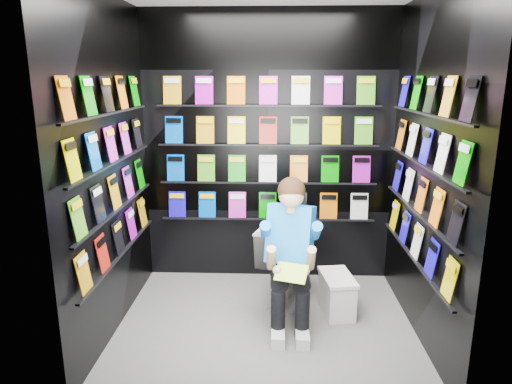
{
  "coord_description": "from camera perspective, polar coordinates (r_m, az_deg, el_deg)",
  "views": [
    {
      "loc": [
        0.06,
        -3.36,
        1.98
      ],
      "look_at": [
        -0.08,
        0.15,
        1.09
      ],
      "focal_mm": 32.0,
      "sensor_mm": 36.0,
      "label": 1
    }
  ],
  "objects": [
    {
      "name": "floor",
      "position": [
        3.91,
        1.17,
        -16.29
      ],
      "size": [
        2.4,
        2.4,
        0.0
      ],
      "primitive_type": "plane",
      "color": "slate",
      "rests_on": "ground"
    },
    {
      "name": "wall_back",
      "position": [
        4.42,
        1.51,
        5.32
      ],
      "size": [
        2.4,
        0.04,
        2.6
      ],
      "primitive_type": "cube",
      "color": "black",
      "rests_on": "floor"
    },
    {
      "name": "wall_front",
      "position": [
        2.46,
        0.87,
        -1.88
      ],
      "size": [
        2.4,
        0.04,
        2.6
      ],
      "primitive_type": "cube",
      "color": "black",
      "rests_on": "floor"
    },
    {
      "name": "wall_left",
      "position": [
        3.66,
        -17.9,
        2.76
      ],
      "size": [
        0.04,
        2.0,
        2.6
      ],
      "primitive_type": "cube",
      "color": "black",
      "rests_on": "floor"
    },
    {
      "name": "wall_right",
      "position": [
        3.62,
        20.66,
        2.42
      ],
      "size": [
        0.04,
        2.0,
        2.6
      ],
      "primitive_type": "cube",
      "color": "black",
      "rests_on": "floor"
    },
    {
      "name": "comics_back",
      "position": [
        4.39,
        1.5,
        5.33
      ],
      "size": [
        2.1,
        0.06,
        1.37
      ],
      "primitive_type": null,
      "color": "orange",
      "rests_on": "wall_back"
    },
    {
      "name": "comics_left",
      "position": [
        3.64,
        -17.46,
        2.84
      ],
      "size": [
        0.06,
        1.7,
        1.37
      ],
      "primitive_type": null,
      "color": "orange",
      "rests_on": "wall_left"
    },
    {
      "name": "comics_right",
      "position": [
        3.61,
        20.21,
        2.51
      ],
      "size": [
        0.06,
        1.7,
        1.37
      ],
      "primitive_type": null,
      "color": "orange",
      "rests_on": "wall_right"
    },
    {
      "name": "toilet",
      "position": [
        4.17,
        4.02,
        -8.58
      ],
      "size": [
        0.63,
        0.84,
        0.73
      ],
      "primitive_type": "imported",
      "rotation": [
        0.0,
        0.0,
        2.84
      ],
      "color": "white",
      "rests_on": "floor"
    },
    {
      "name": "longbox",
      "position": [
        4.08,
        10.04,
        -12.62
      ],
      "size": [
        0.28,
        0.44,
        0.31
      ],
      "primitive_type": "cube",
      "rotation": [
        0.0,
        0.0,
        0.15
      ],
      "color": "white",
      "rests_on": "floor"
    },
    {
      "name": "longbox_lid",
      "position": [
        4.01,
        10.15,
        -10.45
      ],
      "size": [
        0.31,
        0.47,
        0.03
      ],
      "primitive_type": "cube",
      "rotation": [
        0.0,
        0.0,
        0.15
      ],
      "color": "white",
      "rests_on": "longbox"
    },
    {
      "name": "reader",
      "position": [
        3.68,
        4.29,
        -5.43
      ],
      "size": [
        0.68,
        0.82,
        1.31
      ],
      "primitive_type": null,
      "rotation": [
        0.0,
        0.0,
        -0.31
      ],
      "color": "blue",
      "rests_on": "toilet"
    },
    {
      "name": "held_comic",
      "position": [
        3.42,
        4.44,
        -10.03
      ],
      "size": [
        0.27,
        0.2,
        0.1
      ],
      "primitive_type": "cube",
      "rotation": [
        -0.96,
        0.0,
        -0.31
      ],
      "color": "green",
      "rests_on": "reader"
    }
  ]
}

